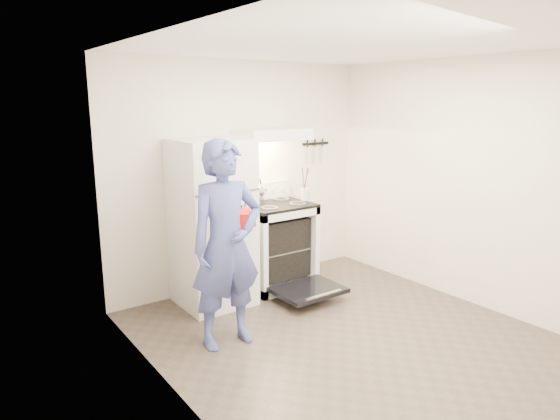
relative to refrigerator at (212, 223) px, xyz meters
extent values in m
plane|color=#493C32|center=(0.58, -1.45, -0.85)|extent=(3.60, 3.60, 0.00)
cube|color=silver|center=(0.58, 0.35, 0.40)|extent=(3.20, 0.02, 2.50)
cube|color=silver|center=(0.00, 0.00, 0.00)|extent=(0.70, 0.70, 1.70)
cube|color=silver|center=(0.81, 0.02, -0.39)|extent=(0.76, 0.65, 0.92)
cube|color=black|center=(0.81, 0.02, 0.09)|extent=(0.76, 0.65, 0.03)
cube|color=silver|center=(0.81, 0.31, 0.20)|extent=(0.76, 0.07, 0.20)
cube|color=black|center=(0.81, -0.57, -0.72)|extent=(0.70, 0.54, 0.04)
cube|color=gray|center=(0.81, 0.02, -0.41)|extent=(0.60, 0.52, 0.01)
cube|color=silver|center=(0.81, 0.10, 0.86)|extent=(0.76, 0.50, 0.12)
cube|color=black|center=(1.63, 0.33, 0.70)|extent=(0.40, 0.02, 0.03)
cylinder|color=#876245|center=(0.85, -0.05, -0.40)|extent=(0.29, 0.29, 0.02)
cylinder|color=silver|center=(1.11, -0.12, 0.20)|extent=(0.11, 0.11, 0.13)
imported|color=navy|center=(-0.32, -0.87, 0.04)|extent=(0.66, 0.45, 1.77)
camera|label=1|loc=(-2.30, -4.40, 1.23)|focal=32.00mm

